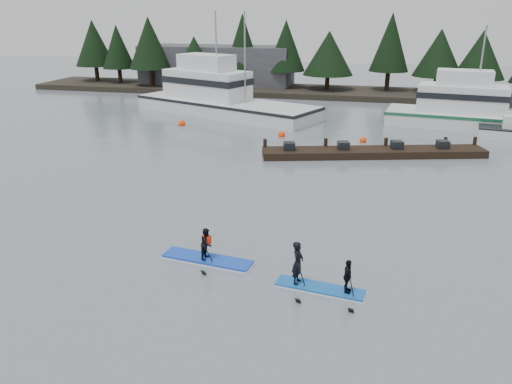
% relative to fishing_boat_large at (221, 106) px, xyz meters
% --- Properties ---
extents(ground, '(160.00, 160.00, 0.00)m').
position_rel_fishing_boat_large_xyz_m(ground, '(8.77, -28.63, -0.75)').
color(ground, slate).
rests_on(ground, ground).
extents(far_shore, '(70.00, 8.00, 0.60)m').
position_rel_fishing_boat_large_xyz_m(far_shore, '(8.77, 13.37, -0.45)').
color(far_shore, '#2D281E').
rests_on(far_shore, ground).
extents(treeline, '(60.00, 4.00, 8.00)m').
position_rel_fishing_boat_large_xyz_m(treeline, '(8.77, 13.37, -0.75)').
color(treeline, black).
rests_on(treeline, ground).
extents(waterfront_building, '(18.00, 6.00, 5.00)m').
position_rel_fishing_boat_large_xyz_m(waterfront_building, '(-5.23, 15.37, 1.75)').
color(waterfront_building, '#4C4C51').
rests_on(waterfront_building, ground).
extents(fishing_boat_large, '(18.08, 11.21, 9.92)m').
position_rel_fishing_boat_large_xyz_m(fishing_boat_large, '(0.00, 0.00, 0.00)').
color(fishing_boat_large, silver).
rests_on(fishing_boat_large, ground).
extents(fishing_boat_medium, '(15.38, 6.21, 8.83)m').
position_rel_fishing_boat_large_xyz_m(fishing_boat_medium, '(21.80, -0.55, -0.12)').
color(fishing_boat_medium, silver).
rests_on(fishing_boat_medium, ground).
extents(floating_dock, '(14.34, 5.78, 0.48)m').
position_rel_fishing_boat_large_xyz_m(floating_dock, '(13.86, -11.22, -0.51)').
color(floating_dock, black).
rests_on(floating_dock, ground).
extents(buoy_a, '(0.61, 0.61, 0.61)m').
position_rel_fishing_boat_large_xyz_m(buoy_a, '(-1.65, -5.48, -0.75)').
color(buoy_a, '#FF4A0C').
rests_on(buoy_a, ground).
extents(buoy_b, '(0.54, 0.54, 0.54)m').
position_rel_fishing_boat_large_xyz_m(buoy_b, '(7.07, -7.33, -0.75)').
color(buoy_b, '#FF4A0C').
rests_on(buoy_b, ground).
extents(buoy_d, '(0.51, 0.51, 0.51)m').
position_rel_fishing_boat_large_xyz_m(buoy_d, '(13.08, -7.68, -0.75)').
color(buoy_d, '#FF4A0C').
rests_on(buoy_d, ground).
extents(paddleboard_solo, '(3.53, 1.30, 1.80)m').
position_rel_fishing_boat_large_xyz_m(paddleboard_solo, '(8.06, -27.51, -0.37)').
color(paddleboard_solo, blue).
rests_on(paddleboard_solo, ground).
extents(paddleboard_duo, '(3.08, 1.34, 2.14)m').
position_rel_fishing_boat_large_xyz_m(paddleboard_duo, '(12.36, -28.57, -0.18)').
color(paddleboard_duo, '#135CB6').
rests_on(paddleboard_duo, ground).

